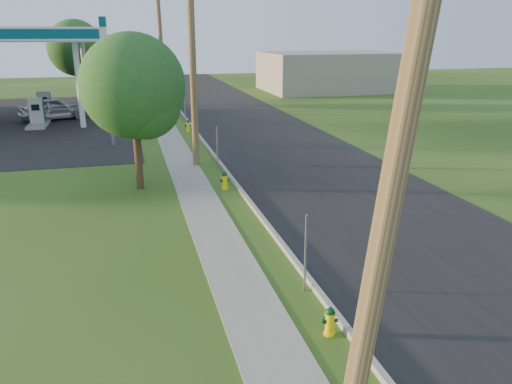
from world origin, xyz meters
TOP-DOWN VIEW (x-y plane):
  - road at (4.50, 10.00)m, footprint 8.00×120.00m
  - curb at (0.50, 10.00)m, footprint 0.15×120.00m
  - sidewalk at (-1.25, 10.00)m, footprint 1.50×120.00m
  - utility_pole_near at (-0.60, -1.00)m, footprint 1.40×0.32m
  - utility_pole_mid at (-0.60, 17.00)m, footprint 1.40×0.32m
  - utility_pole_far at (-0.60, 35.00)m, footprint 1.40×0.32m
  - sign_post_near at (0.25, 4.20)m, footprint 0.05×0.04m
  - sign_post_mid at (0.25, 16.00)m, footprint 0.05×0.04m
  - sign_post_far at (0.25, 28.20)m, footprint 0.05×0.04m
  - fuel_pump_ne at (-9.50, 30.00)m, footprint 1.20×3.20m
  - fuel_pump_se at (-9.50, 34.00)m, footprint 1.20×3.20m
  - price_pylon at (-4.50, 22.50)m, footprint 0.34×2.04m
  - distant_building at (18.00, 45.00)m, footprint 14.00×10.00m
  - tree_verge at (-3.26, 13.81)m, footprint 4.06×4.06m
  - tree_lot at (-7.29, 40.22)m, footprint 4.71×4.71m
  - hydrant_near at (0.11, 2.27)m, footprint 0.34×0.31m
  - hydrant_mid at (-0.04, 12.87)m, footprint 0.39×0.35m
  - hydrant_far at (0.07, 25.40)m, footprint 0.41×0.37m
  - car_silver at (-8.71, 32.47)m, footprint 5.10×3.17m

SIDE VIEW (x-z plane):
  - road at x=4.50m, z-range 0.00..0.02m
  - sidewalk at x=-1.25m, z-range 0.00..0.03m
  - curb at x=0.50m, z-range 0.00..0.15m
  - hydrant_near at x=0.11m, z-range -0.01..0.65m
  - hydrant_mid at x=-0.04m, z-range -0.01..0.75m
  - hydrant_far at x=0.07m, z-range -0.01..0.79m
  - fuel_pump_ne at x=-9.50m, z-range -0.23..1.67m
  - fuel_pump_se at x=-9.50m, z-range -0.23..1.67m
  - car_silver at x=-8.71m, z-range 0.00..1.62m
  - sign_post_near at x=0.25m, z-range 0.00..2.00m
  - sign_post_mid at x=0.25m, z-range 0.00..2.00m
  - sign_post_far at x=0.25m, z-range 0.00..2.00m
  - distant_building at x=18.00m, z-range 0.00..4.00m
  - tree_verge at x=-3.26m, z-range 0.88..7.04m
  - tree_lot at x=-7.29m, z-range 1.03..8.17m
  - utility_pole_near at x=-0.60m, z-range 0.06..9.54m
  - utility_pole_far at x=-0.60m, z-range 0.05..9.56m
  - utility_pole_mid at x=-0.60m, z-range 0.05..9.85m
  - price_pylon at x=-4.50m, z-range 2.01..8.86m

